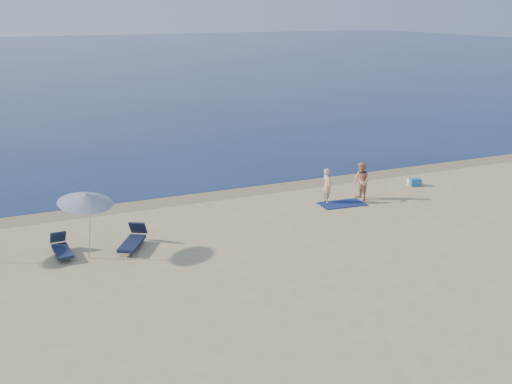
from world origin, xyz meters
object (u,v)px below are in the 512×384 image
blue_cooler (415,182)px  person_left (327,186)px  person_right (361,181)px  umbrella_near (85,199)px

blue_cooler → person_left: bearing=-157.9°
person_right → umbrella_near: size_ratio=0.69×
blue_cooler → umbrella_near: bearing=-154.9°
person_left → umbrella_near: bearing=104.9°
umbrella_near → blue_cooler: bearing=-10.8°
person_left → person_right: (1.62, -0.24, 0.07)m
person_left → umbrella_near: 10.91m
person_right → person_left: bearing=-97.1°
umbrella_near → person_left: bearing=-9.3°
blue_cooler → umbrella_near: size_ratio=0.20×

